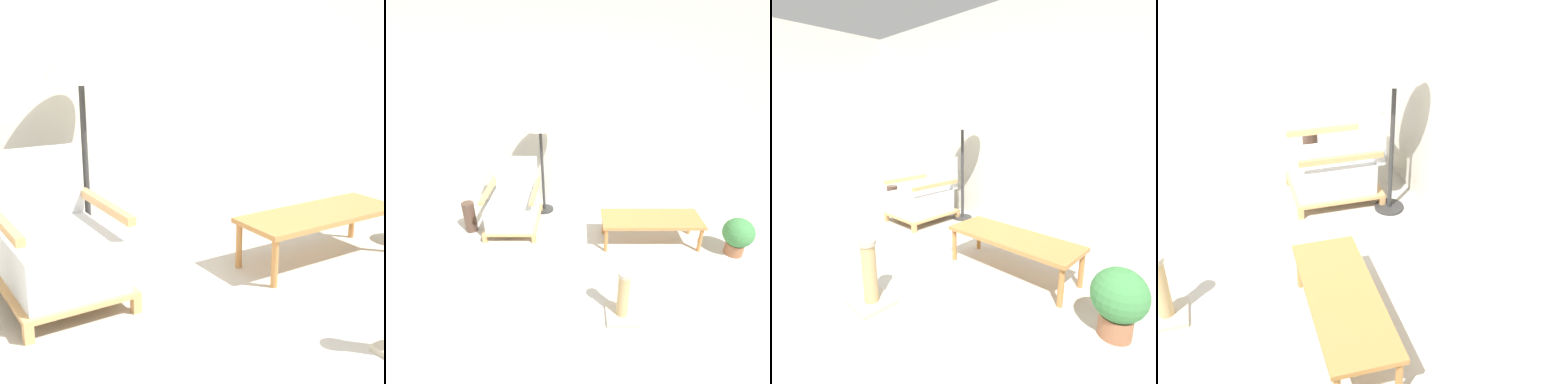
{
  "view_description": "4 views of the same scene",
  "coord_description": "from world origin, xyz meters",
  "views": [
    {
      "loc": [
        -1.75,
        -1.19,
        1.45
      ],
      "look_at": [
        -0.0,
        1.56,
        0.55
      ],
      "focal_mm": 50.0,
      "sensor_mm": 36.0,
      "label": 1
    },
    {
      "loc": [
        -0.02,
        -1.75,
        2.23
      ],
      "look_at": [
        -0.0,
        1.56,
        0.55
      ],
      "focal_mm": 28.0,
      "sensor_mm": 36.0,
      "label": 2
    },
    {
      "loc": [
        2.23,
        -0.79,
        1.34
      ],
      "look_at": [
        -0.0,
        1.56,
        0.55
      ],
      "focal_mm": 28.0,
      "sensor_mm": 36.0,
      "label": 3
    },
    {
      "loc": [
        3.28,
        0.66,
        2.63
      ],
      "look_at": [
        -0.0,
        1.56,
        0.55
      ],
      "focal_mm": 50.0,
      "sensor_mm": 36.0,
      "label": 4
    }
  ],
  "objects": [
    {
      "name": "wall_back",
      "position": [
        0.0,
        2.39,
        1.35
      ],
      "size": [
        8.0,
        0.06,
        2.7
      ],
      "color": "beige",
      "rests_on": "ground_plane"
    },
    {
      "name": "ground_plane",
      "position": [
        0.0,
        0.0,
        0.0
      ],
      "size": [
        14.0,
        14.0,
        0.0
      ],
      "primitive_type": "plane",
      "color": "#B7B2A8"
    },
    {
      "name": "vase",
      "position": [
        -1.42,
        1.54,
        0.2
      ],
      "size": [
        0.15,
        0.15,
        0.41
      ],
      "primitive_type": "cylinder",
      "color": "#473328",
      "rests_on": "ground_plane"
    },
    {
      "name": "floor_lamp",
      "position": [
        -0.51,
        2.07,
        1.31
      ],
      "size": [
        0.49,
        0.49,
        1.51
      ],
      "color": "#2D2D2D",
      "rests_on": "ground_plane"
    },
    {
      "name": "scratching_post",
      "position": [
        0.38,
        0.17,
        0.2
      ],
      "size": [
        0.28,
        0.28,
        0.51
      ],
      "color": "#B2A893",
      "rests_on": "ground_plane"
    },
    {
      "name": "coffee_table",
      "position": [
        0.86,
        1.28,
        0.31
      ],
      "size": [
        1.18,
        0.44,
        0.35
      ],
      "color": "#B2753D",
      "rests_on": "ground_plane"
    },
    {
      "name": "potted_plant",
      "position": [
        1.8,
        1.06,
        0.26
      ],
      "size": [
        0.34,
        0.34,
        0.46
      ],
      "color": "#935B3D",
      "rests_on": "ground_plane"
    },
    {
      "name": "armchair",
      "position": [
        -0.86,
        1.67,
        0.3
      ],
      "size": [
        0.65,
        0.79,
        0.85
      ],
      "color": "tan",
      "rests_on": "ground_plane"
    }
  ]
}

